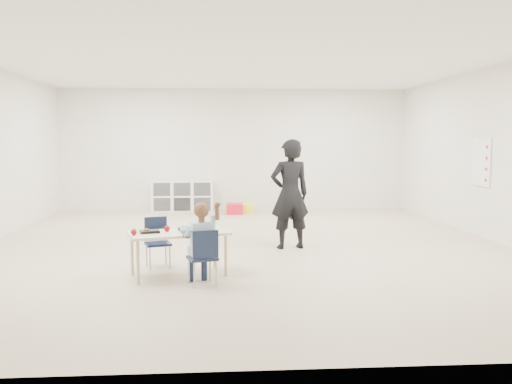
{
  "coord_description": "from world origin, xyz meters",
  "views": [
    {
      "loc": [
        -0.38,
        -8.11,
        1.58
      ],
      "look_at": [
        0.17,
        -0.24,
        0.85
      ],
      "focal_mm": 38.0,
      "sensor_mm": 36.0,
      "label": 1
    }
  ],
  "objects": [
    {
      "name": "milk_carton",
      "position": [
        -0.78,
        -1.89,
        0.57
      ],
      "size": [
        0.09,
        0.09,
        0.1
      ],
      "primitive_type": "cube",
      "rotation": [
        0.0,
        0.0,
        0.3
      ],
      "color": "white",
      "rests_on": "table"
    },
    {
      "name": "bin_blue",
      "position": [
        1.14,
        3.88,
        0.11
      ],
      "size": [
        0.36,
        0.45,
        0.21
      ],
      "primitive_type": "cube",
      "rotation": [
        0.0,
        0.0,
        0.04
      ],
      "color": "blue",
      "rests_on": "ground"
    },
    {
      "name": "rules_poster",
      "position": [
        3.98,
        0.6,
        1.25
      ],
      "size": [
        0.02,
        0.6,
        0.8
      ],
      "primitive_type": "cube",
      "color": "white",
      "rests_on": "room"
    },
    {
      "name": "bin_yellow",
      "position": [
        0.23,
        3.98,
        0.1
      ],
      "size": [
        0.35,
        0.43,
        0.2
      ],
      "primitive_type": "cube",
      "rotation": [
        0.0,
        0.0,
        -0.07
      ],
      "color": "#FFF91A",
      "rests_on": "ground"
    },
    {
      "name": "lunch_tray_far",
      "position": [
        -1.19,
        -1.8,
        0.54
      ],
      "size": [
        0.26,
        0.22,
        0.03
      ],
      "primitive_type": "cube",
      "rotation": [
        0.0,
        0.0,
        0.3
      ],
      "color": "black",
      "rests_on": "table"
    },
    {
      "name": "table",
      "position": [
        -0.85,
        -1.76,
        0.27
      ],
      "size": [
        1.26,
        0.88,
        0.52
      ],
      "rotation": [
        0.0,
        0.0,
        0.3
      ],
      "color": "beige",
      "rests_on": "ground"
    },
    {
      "name": "room",
      "position": [
        0.0,
        0.0,
        1.4
      ],
      "size": [
        9.0,
        9.02,
        2.8
      ],
      "color": "#C4B497",
      "rests_on": "ground"
    },
    {
      "name": "lunch_tray_near",
      "position": [
        -0.74,
        -1.65,
        0.54
      ],
      "size": [
        0.26,
        0.22,
        0.03
      ],
      "primitive_type": "cube",
      "rotation": [
        0.0,
        0.0,
        0.3
      ],
      "color": "black",
      "rests_on": "table"
    },
    {
      "name": "chair_far",
      "position": [
        -1.15,
        -1.32,
        0.31
      ],
      "size": [
        0.38,
        0.36,
        0.63
      ],
      "primitive_type": null,
      "rotation": [
        0.0,
        0.0,
        0.3
      ],
      "color": "#111933",
      "rests_on": "ground"
    },
    {
      "name": "child",
      "position": [
        -0.56,
        -2.2,
        0.5
      ],
      "size": [
        0.52,
        0.52,
        0.99
      ],
      "primitive_type": null,
      "rotation": [
        0.0,
        0.0,
        0.3
      ],
      "color": "#A5C3DF",
      "rests_on": "chair_near"
    },
    {
      "name": "apple_near",
      "position": [
        -0.99,
        -1.72,
        0.56
      ],
      "size": [
        0.07,
        0.07,
        0.07
      ],
      "primitive_type": "sphere",
      "color": "maroon",
      "rests_on": "table"
    },
    {
      "name": "adult",
      "position": [
        0.67,
        -0.2,
        0.81
      ],
      "size": [
        0.66,
        0.5,
        1.62
      ],
      "primitive_type": "imported",
      "rotation": [
        0.0,
        0.0,
        3.34
      ],
      "color": "black",
      "rests_on": "ground"
    },
    {
      "name": "apple_far",
      "position": [
        -1.34,
        -1.95,
        0.56
      ],
      "size": [
        0.07,
        0.07,
        0.07
      ],
      "primitive_type": "sphere",
      "color": "maroon",
      "rests_on": "table"
    },
    {
      "name": "bread_roll",
      "position": [
        -0.56,
        -1.75,
        0.56
      ],
      "size": [
        0.09,
        0.09,
        0.07
      ],
      "primitive_type": "ellipsoid",
      "color": "tan",
      "rests_on": "table"
    },
    {
      "name": "chair_near",
      "position": [
        -0.56,
        -2.2,
        0.31
      ],
      "size": [
        0.38,
        0.36,
        0.63
      ],
      "primitive_type": null,
      "rotation": [
        0.0,
        0.0,
        0.3
      ],
      "color": "#111933",
      "rests_on": "ground"
    },
    {
      "name": "cubby_shelf",
      "position": [
        -1.2,
        4.28,
        0.35
      ],
      "size": [
        1.4,
        0.4,
        0.7
      ],
      "primitive_type": "cube",
      "color": "white",
      "rests_on": "ground"
    },
    {
      "name": "bin_red",
      "position": [
        -0.02,
        3.79,
        0.11
      ],
      "size": [
        0.38,
        0.48,
        0.23
      ],
      "primitive_type": "cube",
      "rotation": [
        0.0,
        0.0,
        -0.05
      ],
      "color": "red",
      "rests_on": "ground"
    }
  ]
}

